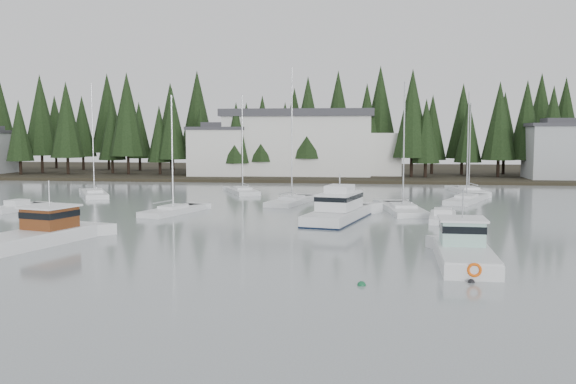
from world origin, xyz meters
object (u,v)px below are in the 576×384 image
object	(u,v)px
cabin_cruiser_center	(338,212)
sailboat_1	(243,193)
sailboat_10	(292,202)
sailboat_4	(94,195)
runabout_0	(17,209)
harbor_inn	(311,143)
sailboat_7	(403,211)
house_west	(218,150)
house_east_a	(561,150)
sailboat_9	(466,201)
sailboat_11	(469,192)
runabout_1	(443,219)
lobster_boat_brown	(33,237)
sailboat_3	(173,213)
lobster_boat_teal	(464,253)

from	to	relation	value
cabin_cruiser_center	sailboat_1	world-z (taller)	sailboat_1
sailboat_10	cabin_cruiser_center	bearing A→B (deg)	-143.75
sailboat_4	runabout_0	size ratio (longest dim) A/B	2.17
harbor_inn	cabin_cruiser_center	bearing A→B (deg)	-82.44
sailboat_7	sailboat_10	xyz separation A→B (m)	(-11.37, 6.03, 0.02)
house_west	house_east_a	world-z (taller)	house_east_a
sailboat_7	runabout_0	size ratio (longest dim) A/B	2.01
sailboat_7	sailboat_9	world-z (taller)	sailboat_7
sailboat_7	sailboat_11	world-z (taller)	sailboat_7
sailboat_1	sailboat_11	size ratio (longest dim) A/B	1.08
cabin_cruiser_center	sailboat_9	distance (m)	21.49
sailboat_11	runabout_1	bearing A→B (deg)	159.19
sailboat_7	sailboat_11	bearing A→B (deg)	-32.27
sailboat_1	runabout_0	size ratio (longest dim) A/B	2.00
lobster_boat_brown	sailboat_3	distance (m)	18.08
lobster_boat_teal	sailboat_1	xyz separation A→B (m)	(-20.95, 41.06, -0.49)
sailboat_9	runabout_1	bearing A→B (deg)	-173.24
lobster_boat_teal	sailboat_9	distance (m)	34.59
lobster_boat_brown	sailboat_7	xyz separation A→B (m)	(25.54, 21.53, -0.49)
lobster_boat_brown	sailboat_1	size ratio (longest dim) A/B	0.80
sailboat_4	sailboat_9	distance (m)	43.06
house_west	sailboat_7	size ratio (longest dim) A/B	0.75
runabout_1	sailboat_11	bearing A→B (deg)	-6.24
house_west	sailboat_1	world-z (taller)	sailboat_1
cabin_cruiser_center	sailboat_1	xyz separation A→B (m)	(-12.98, 23.80, -0.62)
sailboat_9	sailboat_1	bearing A→B (deg)	97.32
cabin_cruiser_center	house_east_a	bearing A→B (deg)	-20.14
cabin_cruiser_center	sailboat_10	bearing A→B (deg)	36.27
sailboat_1	runabout_1	size ratio (longest dim) A/B	1.93
lobster_boat_brown	sailboat_1	xyz separation A→B (m)	(6.74, 38.30, -0.47)
sailboat_11	house_west	bearing A→B (deg)	51.92
house_east_a	runabout_1	xyz separation A→B (m)	(-23.08, -47.38, -4.77)
sailboat_7	sailboat_9	bearing A→B (deg)	-44.78
cabin_cruiser_center	sailboat_10	distance (m)	14.19
sailboat_7	runabout_0	xyz separation A→B (m)	(-37.04, -3.53, 0.07)
sailboat_7	sailboat_10	world-z (taller)	sailboat_10
runabout_0	sailboat_1	bearing A→B (deg)	-27.20
lobster_boat_brown	sailboat_4	bearing A→B (deg)	32.89
sailboat_4	sailboat_3	bearing A→B (deg)	-164.65
sailboat_3	runabout_0	world-z (taller)	sailboat_3
sailboat_1	sailboat_11	bearing A→B (deg)	-106.08
sailboat_10	sailboat_4	bearing A→B (deg)	91.54
sailboat_1	lobster_boat_brown	bearing A→B (deg)	146.20
lobster_boat_teal	lobster_boat_brown	bearing A→B (deg)	86.42
sailboat_11	lobster_boat_brown	bearing A→B (deg)	132.76
house_west	sailboat_10	size ratio (longest dim) A/B	0.64
house_west	sailboat_1	distance (m)	27.54
house_east_a	sailboat_4	distance (m)	68.99
sailboat_9	harbor_inn	bearing A→B (deg)	51.45
cabin_cruiser_center	sailboat_10	size ratio (longest dim) A/B	0.76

